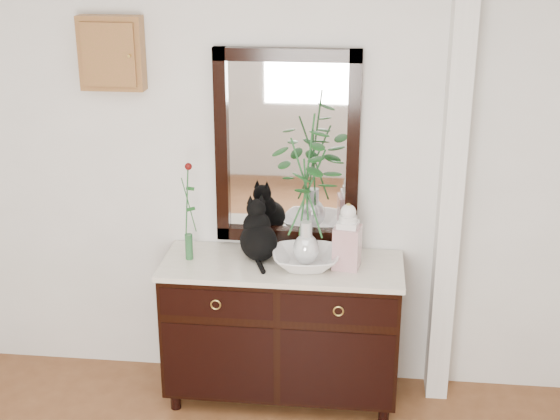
# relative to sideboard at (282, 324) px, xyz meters

# --- Properties ---
(wall_back) EXTENTS (3.60, 0.04, 2.70)m
(wall_back) POSITION_rel_sideboard_xyz_m (-0.10, 0.25, 0.88)
(wall_back) COLOR white
(wall_back) RESTS_ON ground
(pilaster) EXTENTS (0.12, 0.20, 2.70)m
(pilaster) POSITION_rel_sideboard_xyz_m (0.90, 0.17, 0.88)
(pilaster) COLOR white
(pilaster) RESTS_ON ground
(sideboard) EXTENTS (1.33, 0.52, 0.82)m
(sideboard) POSITION_rel_sideboard_xyz_m (0.00, 0.00, 0.00)
(sideboard) COLOR black
(sideboard) RESTS_ON ground
(wall_mirror) EXTENTS (0.80, 0.06, 1.10)m
(wall_mirror) POSITION_rel_sideboard_xyz_m (-0.00, 0.24, 0.97)
(wall_mirror) COLOR black
(wall_mirror) RESTS_ON wall_back
(key_cabinet) EXTENTS (0.35, 0.10, 0.40)m
(key_cabinet) POSITION_rel_sideboard_xyz_m (-0.95, 0.21, 1.48)
(key_cabinet) COLOR brown
(key_cabinet) RESTS_ON wall_back
(cat) EXTENTS (0.32, 0.35, 0.34)m
(cat) POSITION_rel_sideboard_xyz_m (-0.14, 0.06, 0.54)
(cat) COLOR black
(cat) RESTS_ON sideboard
(lotus_bowl) EXTENTS (0.39, 0.39, 0.09)m
(lotus_bowl) POSITION_rel_sideboard_xyz_m (0.13, -0.03, 0.42)
(lotus_bowl) COLOR white
(lotus_bowl) RESTS_ON sideboard
(vase_branches) EXTENTS (0.43, 0.43, 0.85)m
(vase_branches) POSITION_rel_sideboard_xyz_m (0.13, -0.03, 0.82)
(vase_branches) COLOR silver
(vase_branches) RESTS_ON lotus_bowl
(bud_vase_rose) EXTENTS (0.08, 0.08, 0.57)m
(bud_vase_rose) POSITION_rel_sideboard_xyz_m (-0.52, 0.00, 0.66)
(bud_vase_rose) COLOR #275C31
(bud_vase_rose) RESTS_ON sideboard
(ginger_jar) EXTENTS (0.16, 0.16, 0.37)m
(ginger_jar) POSITION_rel_sideboard_xyz_m (0.35, -0.01, 0.56)
(ginger_jar) COLOR white
(ginger_jar) RESTS_ON sideboard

